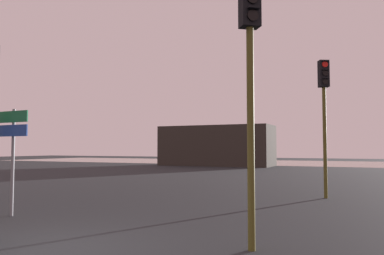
% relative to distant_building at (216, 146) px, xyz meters
% --- Properties ---
extents(water_strip, '(80.00, 16.00, 0.01)m').
position_rel_distant_building_xyz_m(water_strip, '(7.93, 10.00, -1.86)').
color(water_strip, '#9E937F').
rests_on(water_strip, ground).
extents(distant_building, '(10.50, 4.00, 3.73)m').
position_rel_distant_building_xyz_m(distant_building, '(0.00, 0.00, 0.00)').
color(distant_building, '#2D2823').
rests_on(distant_building, ground).
extents(traffic_light_far_right, '(0.40, 0.42, 4.58)m').
position_rel_distant_building_xyz_m(traffic_light_far_right, '(11.48, -20.00, 1.31)').
color(traffic_light_far_right, '#4C4719').
rests_on(traffic_light_far_right, ground).
extents(traffic_light_near_right, '(0.41, 0.42, 4.54)m').
position_rel_distant_building_xyz_m(traffic_light_near_right, '(10.97, -27.15, 1.29)').
color(traffic_light_near_right, '#4C4719').
rests_on(traffic_light_near_right, ground).
extents(direction_sign_post, '(1.10, 0.13, 2.60)m').
position_rel_distant_building_xyz_m(direction_sign_post, '(4.83, -26.61, -0.07)').
color(direction_sign_post, slate).
rests_on(direction_sign_post, ground).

